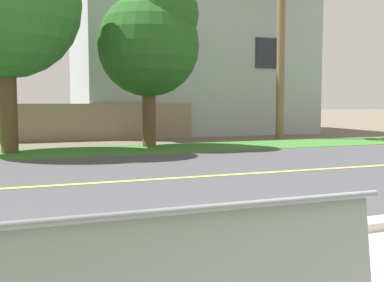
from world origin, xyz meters
The scene contains 8 objects.
ground_plane centered at (0.00, 8.00, 0.00)m, with size 140.00×140.00×0.00m, color #665B4C.
curb_edge centered at (0.00, 2.35, 0.06)m, with size 44.00×0.30×0.11m, color #ADA89E.
street_asphalt centered at (0.00, 6.50, 0.00)m, with size 52.00×8.00×0.01m, color #424247.
road_centre_line centered at (0.00, 6.50, 0.01)m, with size 48.00×0.14×0.01m, color #E0CC4C.
far_verge_grass centered at (0.00, 12.07, 0.01)m, with size 48.00×2.80×0.02m, color #38702D.
shade_tree_centre centered at (1.99, 12.68, 3.49)m, with size 3.26×3.26×5.38m.
garden_wall centered at (-1.96, 16.04, 0.70)m, with size 13.00×0.36×1.40m, color gray.
house_across_street centered at (5.73, 19.24, 3.59)m, with size 11.35×6.91×7.09m.
Camera 1 is at (-2.17, -1.79, 1.45)m, focal length 43.46 mm.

